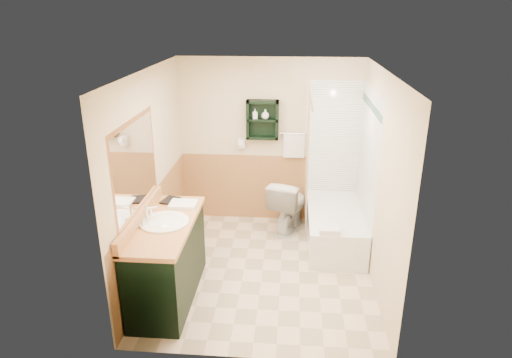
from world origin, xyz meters
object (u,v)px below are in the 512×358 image
object	(u,v)px
wall_shelf	(262,120)
toilet	(289,205)
soap_bottle_a	(255,116)
soap_bottle_b	(265,115)
vanity_book	(163,191)
hair_dryer	(242,143)
bathtub	(334,227)
vanity	(167,260)

from	to	relation	value
wall_shelf	toilet	world-z (taller)	wall_shelf
soap_bottle_a	soap_bottle_b	size ratio (longest dim) A/B	1.04
toilet	vanity_book	world-z (taller)	vanity_book
hair_dryer	bathtub	size ratio (longest dim) A/B	0.16
wall_shelf	bathtub	world-z (taller)	wall_shelf
wall_shelf	soap_bottle_b	xyz separation A→B (m)	(0.04, -0.01, 0.07)
soap_bottle_a	bathtub	bearing A→B (deg)	-28.84
soap_bottle_b	wall_shelf	bearing A→B (deg)	172.86
bathtub	soap_bottle_b	world-z (taller)	soap_bottle_b
vanity_book	vanity	bearing A→B (deg)	-59.03
bathtub	vanity_book	size ratio (longest dim) A/B	6.50
wall_shelf	vanity	distance (m)	2.46
bathtub	soap_bottle_a	xyz separation A→B (m)	(-1.13, 0.62, 1.36)
toilet	soap_bottle_a	distance (m)	1.34
bathtub	toilet	xyz separation A→B (m)	(-0.63, 0.36, 0.14)
vanity_book	soap_bottle_a	distance (m)	1.82
vanity_book	wall_shelf	bearing A→B (deg)	68.61
vanity	soap_bottle_a	world-z (taller)	soap_bottle_a
wall_shelf	soap_bottle_b	size ratio (longest dim) A/B	4.05
vanity_book	hair_dryer	bearing A→B (deg)	77.54
hair_dryer	vanity_book	distance (m)	1.66
vanity	soap_bottle_a	xyz separation A→B (m)	(0.79, 2.01, 1.14)
soap_bottle_a	soap_bottle_b	bearing A→B (deg)	0.00
vanity	soap_bottle_b	distance (m)	2.50
toilet	vanity_book	bearing A→B (deg)	56.74
toilet	vanity	bearing A→B (deg)	71.40
hair_dryer	vanity	world-z (taller)	hair_dryer
bathtub	soap_bottle_a	size ratio (longest dim) A/B	10.65
hair_dryer	soap_bottle_b	size ratio (longest dim) A/B	1.77
toilet	soap_bottle_b	bearing A→B (deg)	-18.15
bathtub	toilet	world-z (taller)	toilet
toilet	soap_bottle_b	distance (m)	1.31
wall_shelf	bathtub	size ratio (longest dim) A/B	0.37
wall_shelf	toilet	distance (m)	1.26
soap_bottle_b	soap_bottle_a	bearing A→B (deg)	180.00
toilet	soap_bottle_a	xyz separation A→B (m)	(-0.50, 0.26, 1.22)
toilet	soap_bottle_b	world-z (taller)	soap_bottle_b
vanity	soap_bottle_b	xyz separation A→B (m)	(0.93, 2.01, 1.16)
hair_dryer	vanity_book	world-z (taller)	hair_dryer
soap_bottle_b	hair_dryer	bearing A→B (deg)	174.96
vanity_book	soap_bottle_b	size ratio (longest dim) A/B	1.70
bathtub	toilet	bearing A→B (deg)	149.95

